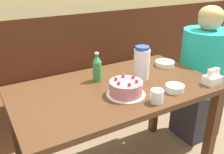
# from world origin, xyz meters

# --- Properties ---
(bench_seat) EXTENTS (1.89, 0.38, 0.46)m
(bench_seat) POSITION_xyz_m (0.00, 0.83, 0.23)
(bench_seat) COLOR #56331E
(bench_seat) RESTS_ON ground_plane
(dining_table) EXTENTS (1.30, 0.72, 0.74)m
(dining_table) POSITION_xyz_m (0.00, 0.00, 0.63)
(dining_table) COLOR #4C2D19
(dining_table) RESTS_ON ground_plane
(birthday_cake) EXTENTS (0.23, 0.23, 0.11)m
(birthday_cake) POSITION_xyz_m (-0.01, -0.12, 0.78)
(birthday_cake) COLOR white
(birthday_cake) RESTS_ON dining_table
(water_pitcher) EXTENTS (0.11, 0.11, 0.23)m
(water_pitcher) POSITION_xyz_m (0.22, 0.04, 0.85)
(water_pitcher) COLOR white
(water_pitcher) RESTS_ON dining_table
(soju_bottle) EXTENTS (0.06, 0.06, 0.20)m
(soju_bottle) POSITION_xyz_m (-0.06, 0.15, 0.83)
(soju_bottle) COLOR #388E4C
(soju_bottle) RESTS_ON dining_table
(napkin_holder) EXTENTS (0.11, 0.08, 0.11)m
(napkin_holder) POSITION_xyz_m (0.56, -0.27, 0.78)
(napkin_holder) COLOR white
(napkin_holder) RESTS_ON dining_table
(bowl_soup_white) EXTENTS (0.11, 0.11, 0.04)m
(bowl_soup_white) POSITION_xyz_m (0.28, -0.23, 0.76)
(bowl_soup_white) COLOR white
(bowl_soup_white) RESTS_ON dining_table
(bowl_rice_small) EXTENTS (0.15, 0.15, 0.04)m
(bowl_rice_small) POSITION_xyz_m (0.52, 0.13, 0.76)
(bowl_rice_small) COLOR white
(bowl_rice_small) RESTS_ON dining_table
(glass_water_tall) EXTENTS (0.08, 0.08, 0.08)m
(glass_water_tall) POSITION_xyz_m (0.09, -0.28, 0.78)
(glass_water_tall) COLOR silver
(glass_water_tall) RESTS_ON dining_table
(person_pale_blue_shirt) EXTENTS (0.39, 0.39, 1.17)m
(person_pale_blue_shirt) POSITION_xyz_m (0.91, 0.09, 0.58)
(person_pale_blue_shirt) COLOR #33333D
(person_pale_blue_shirt) RESTS_ON ground_plane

